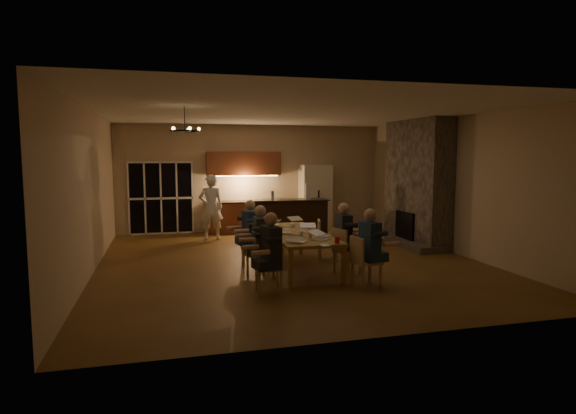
{
  "coord_description": "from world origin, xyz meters",
  "views": [
    {
      "loc": [
        -2.61,
        -9.92,
        2.32
      ],
      "look_at": [
        0.04,
        0.3,
        1.16
      ],
      "focal_mm": 30.0,
      "sensor_mm": 36.0,
      "label": 1
    }
  ],
  "objects_px": {
    "mug_front": "(301,233)",
    "can_cola": "(271,221)",
    "chair_left_near": "(268,267)",
    "chair_left_mid": "(261,255)",
    "laptop_a": "(297,236)",
    "laptop_e": "(272,221)",
    "plate_left": "(293,241)",
    "bar_blender": "(308,191)",
    "redcup_mid": "(274,228)",
    "laptop_c": "(283,228)",
    "plate_far": "(307,226)",
    "person_left_far": "(250,233)",
    "redcup_near": "(337,240)",
    "laptop_f": "(298,220)",
    "standing_person": "(211,207)",
    "bar_island": "(290,219)",
    "mug_back": "(273,225)",
    "can_silver": "(310,235)",
    "refrigerator": "(315,197)",
    "laptop_d": "(308,227)",
    "plate_near": "(325,236)",
    "bar_bottle": "(273,195)",
    "dining_table": "(296,251)",
    "chair_right_mid": "(347,250)",
    "person_right_mid": "(343,238)",
    "chair_right_near": "(366,261)",
    "chair_right_far": "(328,240)",
    "person_left_near": "(271,254)",
    "person_right_near": "(370,248)",
    "chair_left_far": "(252,244)",
    "can_right": "(310,226)",
    "chandelier": "(185,131)",
    "mug_mid": "(293,226)",
    "laptop_b": "(321,234)",
    "person_left_mid": "(260,242)"
  },
  "relations": [
    {
      "from": "chair_left_near",
      "to": "chair_left_mid",
      "type": "height_order",
      "value": "same"
    },
    {
      "from": "plate_far",
      "to": "person_left_near",
      "type": "bearing_deg",
      "value": -119.32
    },
    {
      "from": "chair_left_far",
      "to": "chandelier",
      "type": "bearing_deg",
      "value": -50.66
    },
    {
      "from": "mug_back",
      "to": "redcup_near",
      "type": "relative_size",
      "value": 0.83
    },
    {
      "from": "redcup_mid",
      "to": "bar_bottle",
      "type": "height_order",
      "value": "bar_bottle"
    },
    {
      "from": "laptop_a",
      "to": "laptop_f",
      "type": "relative_size",
      "value": 1.0
    },
    {
      "from": "bar_blender",
      "to": "mug_back",
      "type": "bearing_deg",
      "value": -111.77
    },
    {
      "from": "person_right_mid",
      "to": "plate_left",
      "type": "height_order",
      "value": "person_right_mid"
    },
    {
      "from": "bar_island",
      "to": "chandelier",
      "type": "bearing_deg",
      "value": -123.79
    },
    {
      "from": "standing_person",
      "to": "bar_island",
      "type": "bearing_deg",
      "value": 172.73
    },
    {
      "from": "can_cola",
      "to": "person_right_mid",
      "type": "bearing_deg",
      "value": -61.04
    },
    {
      "from": "laptop_c",
      "to": "plate_far",
      "type": "distance_m",
      "value": 1.06
    },
    {
      "from": "chair_right_mid",
      "to": "plate_near",
      "type": "xyz_separation_m",
      "value": [
        -0.48,
        -0.04,
        0.31
      ]
    },
    {
      "from": "mug_front",
      "to": "can_cola",
      "type": "bearing_deg",
      "value": 95.6
    },
    {
      "from": "chair_left_near",
      "to": "standing_person",
      "type": "bearing_deg",
      "value": -172.09
    },
    {
      "from": "refrigerator",
      "to": "mug_mid",
      "type": "xyz_separation_m",
      "value": [
        -1.85,
        -4.21,
        -0.2
      ]
    },
    {
      "from": "mug_mid",
      "to": "can_silver",
      "type": "bearing_deg",
      "value": -91.06
    },
    {
      "from": "chair_left_mid",
      "to": "chair_right_far",
      "type": "height_order",
      "value": "same"
    },
    {
      "from": "laptop_a",
      "to": "laptop_e",
      "type": "distance_m",
      "value": 2.07
    },
    {
      "from": "chair_left_far",
      "to": "can_right",
      "type": "height_order",
      "value": "chair_left_far"
    },
    {
      "from": "bar_blender",
      "to": "person_right_mid",
      "type": "bearing_deg",
      "value": -88.25
    },
    {
      "from": "refrigerator",
      "to": "can_cola",
      "type": "relative_size",
      "value": 16.67
    },
    {
      "from": "chair_left_far",
      "to": "refrigerator",
      "type": "bearing_deg",
      "value": 160.02
    },
    {
      "from": "redcup_mid",
      "to": "bar_blender",
      "type": "height_order",
      "value": "bar_blender"
    },
    {
      "from": "dining_table",
      "to": "laptop_a",
      "type": "bearing_deg",
      "value": -104.82
    },
    {
      "from": "can_cola",
      "to": "bar_bottle",
      "type": "distance_m",
      "value": 2.32
    },
    {
      "from": "mug_back",
      "to": "can_silver",
      "type": "xyz_separation_m",
      "value": [
        0.36,
        -1.57,
        0.01
      ]
    },
    {
      "from": "chair_right_mid",
      "to": "laptop_c",
      "type": "xyz_separation_m",
      "value": [
        -1.16,
        0.54,
        0.42
      ]
    },
    {
      "from": "person_left_near",
      "to": "laptop_e",
      "type": "relative_size",
      "value": 4.31
    },
    {
      "from": "person_left_far",
      "to": "redcup_near",
      "type": "distance_m",
      "value": 2.28
    },
    {
      "from": "laptop_b",
      "to": "laptop_c",
      "type": "bearing_deg",
      "value": 83.91
    },
    {
      "from": "laptop_e",
      "to": "chair_right_far",
      "type": "bearing_deg",
      "value": 157.13
    },
    {
      "from": "dining_table",
      "to": "chair_right_mid",
      "type": "xyz_separation_m",
      "value": [
        0.88,
        -0.56,
        0.07
      ]
    },
    {
      "from": "laptop_a",
      "to": "laptop_c",
      "type": "xyz_separation_m",
      "value": [
        -0.0,
        1.01,
        0.0
      ]
    },
    {
      "from": "refrigerator",
      "to": "laptop_c",
      "type": "height_order",
      "value": "refrigerator"
    },
    {
      "from": "chair_right_far",
      "to": "laptop_a",
      "type": "height_order",
      "value": "laptop_a"
    },
    {
      "from": "plate_left",
      "to": "bar_blender",
      "type": "distance_m",
      "value": 4.86
    },
    {
      "from": "mug_front",
      "to": "can_silver",
      "type": "xyz_separation_m",
      "value": [
        0.09,
        -0.3,
        0.01
      ]
    },
    {
      "from": "standing_person",
      "to": "mug_front",
      "type": "distance_m",
      "value": 4.43
    },
    {
      "from": "laptop_d",
      "to": "plate_near",
      "type": "distance_m",
      "value": 0.62
    },
    {
      "from": "person_right_near",
      "to": "person_left_far",
      "type": "relative_size",
      "value": 1.0
    },
    {
      "from": "redcup_mid",
      "to": "dining_table",
      "type": "bearing_deg",
      "value": -40.79
    },
    {
      "from": "laptop_c",
      "to": "bar_island",
      "type": "bearing_deg",
      "value": -96.22
    },
    {
      "from": "laptop_d",
      "to": "chandelier",
      "type": "bearing_deg",
      "value": -166.0
    },
    {
      "from": "person_right_near",
      "to": "mug_front",
      "type": "xyz_separation_m",
      "value": [
        -0.93,
        1.14,
        0.11
      ]
    },
    {
      "from": "laptop_e",
      "to": "can_cola",
      "type": "distance_m",
      "value": 0.38
    },
    {
      "from": "chair_right_near",
      "to": "laptop_a",
      "type": "distance_m",
      "value": 1.31
    },
    {
      "from": "laptop_d",
      "to": "plate_left",
      "type": "bearing_deg",
      "value": -110.63
    },
    {
      "from": "chair_left_far",
      "to": "person_left_mid",
      "type": "bearing_deg",
      "value": 11.65
    },
    {
      "from": "laptop_c",
      "to": "plate_far",
      "type": "height_order",
      "value": "laptop_c"
    }
  ]
}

